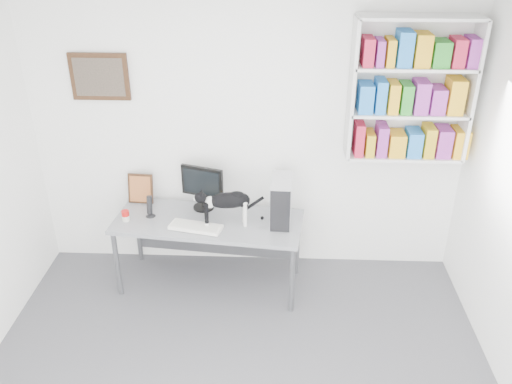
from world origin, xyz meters
TOP-DOWN VIEW (x-y plane):
  - room at (0.00, 0.00)m, footprint 4.01×4.01m
  - bookshelf at (1.40, 1.85)m, footprint 1.03×0.28m
  - wall_art at (-1.30, 1.97)m, footprint 0.52×0.04m
  - desk at (-0.34, 1.55)m, footprint 1.76×0.84m
  - monitor at (-0.41, 1.77)m, footprint 0.45×0.31m
  - keyboard at (-0.43, 1.40)m, footprint 0.49×0.27m
  - pc_tower at (0.32, 1.58)m, footprint 0.20×0.41m
  - speaker at (-0.87, 1.60)m, footprint 0.11×0.11m
  - leaning_print at (-1.02, 1.86)m, footprint 0.25×0.11m
  - soup_can at (-1.08, 1.51)m, footprint 0.08×0.08m
  - cat at (-0.15, 1.47)m, footprint 0.57×0.23m

SIDE VIEW (x-z plane):
  - desk at x=-0.34m, z-range 0.00..0.71m
  - keyboard at x=-0.43m, z-range 0.71..0.74m
  - soup_can at x=-1.08m, z-range 0.71..0.81m
  - speaker at x=-0.87m, z-range 0.71..0.92m
  - leaning_print at x=-1.02m, z-range 0.71..1.00m
  - cat at x=-0.15m, z-range 0.71..1.05m
  - pc_tower at x=0.32m, z-range 0.71..1.11m
  - monitor at x=-0.41m, z-range 0.71..1.14m
  - room at x=0.00m, z-range 0.00..2.70m
  - bookshelf at x=1.40m, z-range 1.23..2.47m
  - wall_art at x=-1.30m, z-range 1.69..2.11m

